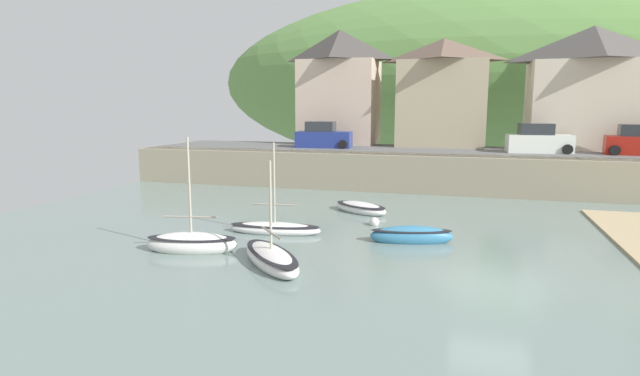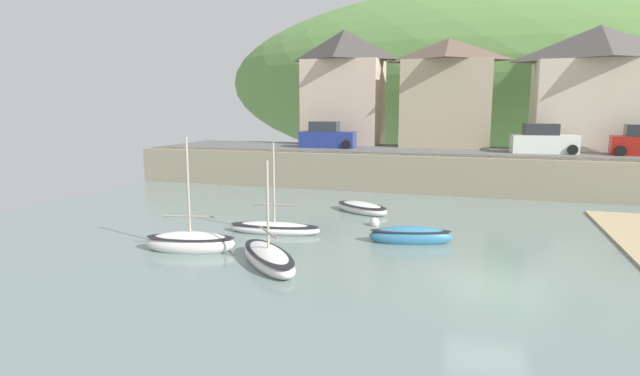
{
  "view_description": "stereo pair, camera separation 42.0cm",
  "coord_description": "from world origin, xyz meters",
  "px_view_note": "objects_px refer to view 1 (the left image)",
  "views": [
    {
      "loc": [
        -0.99,
        -16.23,
        5.58
      ],
      "look_at": [
        -7.31,
        5.75,
        1.84
      ],
      "focal_mm": 28.64,
      "sensor_mm": 36.0,
      "label": 1
    },
    {
      "loc": [
        -0.59,
        -16.11,
        5.58
      ],
      "look_at": [
        -7.31,
        5.75,
        1.84
      ],
      "focal_mm": 28.64,
      "sensor_mm": 36.0,
      "label": 2
    }
  ],
  "objects_px": {
    "waterfront_building_centre": "(443,92)",
    "parked_car_near_slipway": "(323,137)",
    "parked_car_end_of_row": "(640,142)",
    "sailboat_tall_mast": "(411,236)",
    "parked_car_by_wall": "(538,141)",
    "fishing_boat_green": "(275,228)",
    "waterfront_building_left": "(340,86)",
    "dinghy_open_wooden": "(192,243)",
    "motorboat_with_cabin": "(271,258)",
    "rowboat_small_beached": "(361,208)",
    "mooring_buoy": "(374,222)",
    "waterfront_building_right": "(590,87)"
  },
  "relations": [
    {
      "from": "parked_car_by_wall",
      "to": "parked_car_end_of_row",
      "type": "distance_m",
      "value": 6.04
    },
    {
      "from": "waterfront_building_left",
      "to": "waterfront_building_centre",
      "type": "relative_size",
      "value": 1.12
    },
    {
      "from": "motorboat_with_cabin",
      "to": "parked_car_end_of_row",
      "type": "bearing_deg",
      "value": 99.73
    },
    {
      "from": "parked_car_end_of_row",
      "to": "fishing_boat_green",
      "type": "bearing_deg",
      "value": -131.75
    },
    {
      "from": "waterfront_building_centre",
      "to": "parked_car_end_of_row",
      "type": "bearing_deg",
      "value": -19.63
    },
    {
      "from": "motorboat_with_cabin",
      "to": "parked_car_near_slipway",
      "type": "height_order",
      "value": "parked_car_near_slipway"
    },
    {
      "from": "motorboat_with_cabin",
      "to": "mooring_buoy",
      "type": "relative_size",
      "value": 8.48
    },
    {
      "from": "sailboat_tall_mast",
      "to": "motorboat_with_cabin",
      "type": "xyz_separation_m",
      "value": [
        -4.42,
        -4.41,
        -0.02
      ]
    },
    {
      "from": "waterfront_building_right",
      "to": "dinghy_open_wooden",
      "type": "distance_m",
      "value": 31.34
    },
    {
      "from": "dinghy_open_wooden",
      "to": "motorboat_with_cabin",
      "type": "height_order",
      "value": "dinghy_open_wooden"
    },
    {
      "from": "waterfront_building_centre",
      "to": "rowboat_small_beached",
      "type": "relative_size",
      "value": 2.35
    },
    {
      "from": "dinghy_open_wooden",
      "to": "waterfront_building_right",
      "type": "bearing_deg",
      "value": 41.87
    },
    {
      "from": "sailboat_tall_mast",
      "to": "parked_car_by_wall",
      "type": "xyz_separation_m",
      "value": [
        6.62,
        16.37,
        2.93
      ]
    },
    {
      "from": "dinghy_open_wooden",
      "to": "parked_car_near_slipway",
      "type": "distance_m",
      "value": 20.21
    },
    {
      "from": "rowboat_small_beached",
      "to": "parked_car_end_of_row",
      "type": "height_order",
      "value": "parked_car_end_of_row"
    },
    {
      "from": "dinghy_open_wooden",
      "to": "parked_car_by_wall",
      "type": "xyz_separation_m",
      "value": [
        14.63,
        20.0,
        2.9
      ]
    },
    {
      "from": "rowboat_small_beached",
      "to": "fishing_boat_green",
      "type": "distance_m",
      "value": 6.05
    },
    {
      "from": "dinghy_open_wooden",
      "to": "sailboat_tall_mast",
      "type": "bearing_deg",
      "value": 13.18
    },
    {
      "from": "waterfront_building_left",
      "to": "fishing_boat_green",
      "type": "xyz_separation_m",
      "value": [
        2.29,
        -21.0,
        -6.87
      ]
    },
    {
      "from": "rowboat_small_beached",
      "to": "parked_car_by_wall",
      "type": "distance_m",
      "value": 15.12
    },
    {
      "from": "sailboat_tall_mast",
      "to": "mooring_buoy",
      "type": "relative_size",
      "value": 7.48
    },
    {
      "from": "waterfront_building_right",
      "to": "rowboat_small_beached",
      "type": "relative_size",
      "value": 2.5
    },
    {
      "from": "parked_car_end_of_row",
      "to": "parked_car_by_wall",
      "type": "bearing_deg",
      "value": -173.35
    },
    {
      "from": "sailboat_tall_mast",
      "to": "dinghy_open_wooden",
      "type": "bearing_deg",
      "value": -168.75
    },
    {
      "from": "waterfront_building_left",
      "to": "waterfront_building_centre",
      "type": "distance_m",
      "value": 8.28
    },
    {
      "from": "waterfront_building_left",
      "to": "rowboat_small_beached",
      "type": "distance_m",
      "value": 17.78
    },
    {
      "from": "sailboat_tall_mast",
      "to": "parked_car_end_of_row",
      "type": "distance_m",
      "value": 20.9
    },
    {
      "from": "waterfront_building_centre",
      "to": "dinghy_open_wooden",
      "type": "relative_size",
      "value": 1.79
    },
    {
      "from": "parked_car_by_wall",
      "to": "mooring_buoy",
      "type": "distance_m",
      "value": 16.58
    },
    {
      "from": "dinghy_open_wooden",
      "to": "parked_car_end_of_row",
      "type": "bearing_deg",
      "value": 32.87
    },
    {
      "from": "fishing_boat_green",
      "to": "mooring_buoy",
      "type": "bearing_deg",
      "value": 28.5
    },
    {
      "from": "waterfront_building_centre",
      "to": "motorboat_with_cabin",
      "type": "distance_m",
      "value": 26.44
    },
    {
      "from": "waterfront_building_left",
      "to": "fishing_boat_green",
      "type": "relative_size",
      "value": 2.19
    },
    {
      "from": "waterfront_building_centre",
      "to": "parked_car_near_slipway",
      "type": "height_order",
      "value": "waterfront_building_centre"
    },
    {
      "from": "waterfront_building_centre",
      "to": "parked_car_by_wall",
      "type": "height_order",
      "value": "waterfront_building_centre"
    },
    {
      "from": "parked_car_near_slipway",
      "to": "sailboat_tall_mast",
      "type": "bearing_deg",
      "value": -66.46
    },
    {
      "from": "rowboat_small_beached",
      "to": "fishing_boat_green",
      "type": "bearing_deg",
      "value": -86.88
    },
    {
      "from": "waterfront_building_right",
      "to": "mooring_buoy",
      "type": "distance_m",
      "value": 23.13
    },
    {
      "from": "dinghy_open_wooden",
      "to": "fishing_boat_green",
      "type": "xyz_separation_m",
      "value": [
        2.07,
        3.5,
        -0.09
      ]
    },
    {
      "from": "dinghy_open_wooden",
      "to": "fishing_boat_green",
      "type": "height_order",
      "value": "dinghy_open_wooden"
    },
    {
      "from": "rowboat_small_beached",
      "to": "dinghy_open_wooden",
      "type": "bearing_deg",
      "value": -88.38
    },
    {
      "from": "waterfront_building_right",
      "to": "parked_car_by_wall",
      "type": "xyz_separation_m",
      "value": [
        -3.79,
        -4.5,
        -3.64
      ]
    },
    {
      "from": "waterfront_building_left",
      "to": "motorboat_with_cabin",
      "type": "xyz_separation_m",
      "value": [
        3.81,
        -25.28,
        -6.83
      ]
    },
    {
      "from": "waterfront_building_centre",
      "to": "motorboat_with_cabin",
      "type": "bearing_deg",
      "value": -100.0
    },
    {
      "from": "waterfront_building_centre",
      "to": "fishing_boat_green",
      "type": "xyz_separation_m",
      "value": [
        -5.97,
        -21.0,
        -6.36
      ]
    },
    {
      "from": "waterfront_building_left",
      "to": "parked_car_end_of_row",
      "type": "bearing_deg",
      "value": -12.16
    },
    {
      "from": "rowboat_small_beached",
      "to": "parked_car_end_of_row",
      "type": "relative_size",
      "value": 0.82
    },
    {
      "from": "parked_car_end_of_row",
      "to": "sailboat_tall_mast",
      "type": "bearing_deg",
      "value": -121.05
    },
    {
      "from": "rowboat_small_beached",
      "to": "motorboat_with_cabin",
      "type": "bearing_deg",
      "value": -67.15
    },
    {
      "from": "motorboat_with_cabin",
      "to": "parked_car_by_wall",
      "type": "distance_m",
      "value": 23.71
    }
  ]
}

